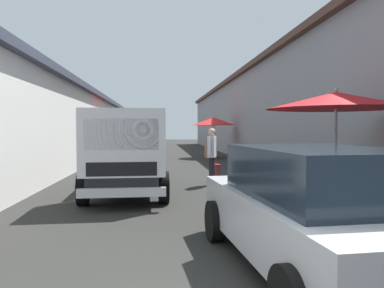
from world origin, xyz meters
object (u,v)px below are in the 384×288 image
at_px(fruit_stall_far_left, 118,131).
at_px(vendor_by_crates, 212,152).
at_px(parked_scooter, 128,159).
at_px(hatchback_car, 315,209).
at_px(plastic_stool, 216,167).
at_px(delivery_truck, 125,155).
at_px(fruit_stall_near_left, 213,125).
at_px(fruit_stall_near_right, 336,114).

distance_m(fruit_stall_far_left, vendor_by_crates, 10.14).
height_order(fruit_stall_far_left, parked_scooter, fruit_stall_far_left).
height_order(hatchback_car, plastic_stool, hatchback_car).
distance_m(fruit_stall_far_left, delivery_truck, 11.44).
bearing_deg(fruit_stall_far_left, delivery_truck, -173.21).
height_order(hatchback_car, vendor_by_crates, vendor_by_crates).
bearing_deg(fruit_stall_near_left, delivery_truck, 162.36).
relative_size(fruit_stall_near_left, vendor_by_crates, 1.47).
bearing_deg(delivery_truck, fruit_stall_near_right, -120.56).
height_order(fruit_stall_near_right, fruit_stall_far_left, fruit_stall_near_right).
height_order(fruit_stall_far_left, fruit_stall_near_left, fruit_stall_near_left).
relative_size(fruit_stall_near_right, hatchback_car, 0.63).
relative_size(fruit_stall_far_left, plastic_stool, 5.08).
bearing_deg(fruit_stall_near_right, hatchback_car, 149.47).
bearing_deg(fruit_stall_near_right, parked_scooter, 27.58).
relative_size(fruit_stall_near_right, parked_scooter, 1.54).
distance_m(hatchback_car, parked_scooter, 11.41).
bearing_deg(plastic_stool, vendor_by_crates, 167.26).
xyz_separation_m(hatchback_car, vendor_by_crates, (6.77, 0.22, 0.24)).
xyz_separation_m(fruit_stall_near_left, delivery_truck, (-12.58, 4.00, -0.86)).
distance_m(parked_scooter, plastic_stool, 3.93).
relative_size(delivery_truck, parked_scooter, 3.00).
bearing_deg(parked_scooter, fruit_stall_near_right, -152.42).
relative_size(fruit_stall_near_left, hatchback_car, 0.61).
relative_size(fruit_stall_far_left, parked_scooter, 1.33).
bearing_deg(plastic_stool, hatchback_car, 178.44).
height_order(hatchback_car, delivery_truck, delivery_truck).
relative_size(vendor_by_crates, parked_scooter, 1.02).
relative_size(hatchback_car, parked_scooter, 2.43).
bearing_deg(plastic_stool, delivery_truck, 144.41).
xyz_separation_m(vendor_by_crates, plastic_stool, (2.01, -0.45, -0.65)).
height_order(fruit_stall_far_left, hatchback_car, fruit_stall_far_left).
distance_m(delivery_truck, plastic_stool, 4.89).
relative_size(fruit_stall_far_left, hatchback_car, 0.55).
xyz_separation_m(fruit_stall_near_left, plastic_stool, (-8.65, 1.19, -1.57)).
relative_size(fruit_stall_near_right, delivery_truck, 0.51).
distance_m(fruit_stall_far_left, parked_scooter, 5.39).
xyz_separation_m(fruit_stall_near_left, parked_scooter, (-6.43, 4.43, -1.45)).
distance_m(fruit_stall_near_left, plastic_stool, 8.87).
bearing_deg(fruit_stall_far_left, hatchback_car, -166.38).
bearing_deg(hatchback_car, fruit_stall_near_left, -4.68).
bearing_deg(fruit_stall_far_left, plastic_stool, -150.67).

